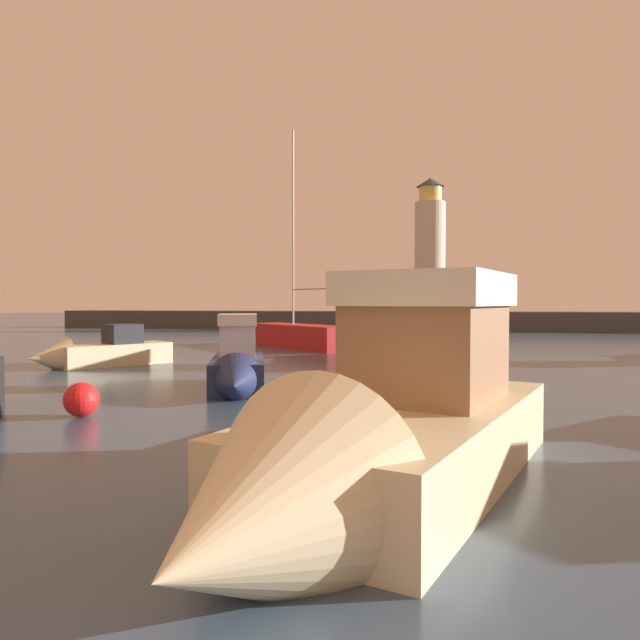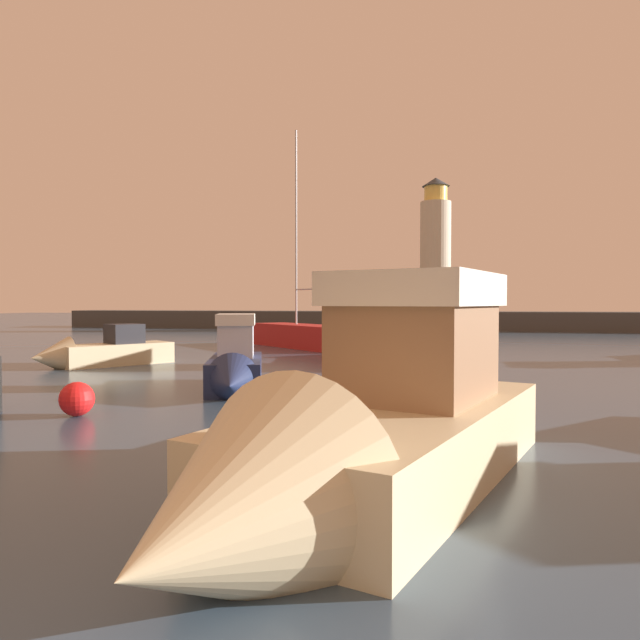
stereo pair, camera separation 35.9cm
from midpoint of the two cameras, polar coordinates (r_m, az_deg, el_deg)
ground_plane at (r=31.29m, az=6.53°, el=-3.48°), size 220.00×220.00×0.00m
breakwater at (r=61.45m, az=9.61°, el=-0.06°), size 77.53×4.66×1.90m
lighthouse at (r=61.60m, az=11.28°, el=6.82°), size 3.10×3.10×13.61m
motorboat_0 at (r=8.44m, az=5.21°, el=-10.88°), size 5.51×9.73×4.06m
motorboat_1 at (r=18.94m, az=-7.71°, el=-4.56°), size 3.34×6.00×2.68m
motorboat_2 at (r=27.88m, az=-20.35°, el=-2.97°), size 4.82×6.05×2.15m
motorboat_4 at (r=28.85m, az=8.18°, el=-1.85°), size 4.03×9.07×4.07m
sailboat_moored at (r=36.82m, az=-1.30°, el=-1.50°), size 8.15×7.88×13.71m
mooring_buoy at (r=15.86m, az=-21.87°, el=-7.11°), size 0.85×0.85×0.85m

